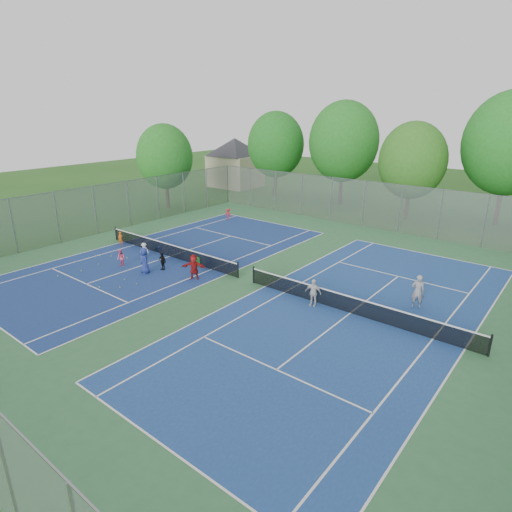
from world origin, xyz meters
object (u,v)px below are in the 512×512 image
at_px(net_left, 169,250).
at_px(instructor, 418,291).
at_px(net_right, 351,305).
at_px(ball_hopper, 198,262).
at_px(ball_crate, 158,249).

bearing_deg(net_left, instructor, 9.72).
bearing_deg(net_right, net_left, 180.00).
relative_size(net_left, ball_hopper, 21.82).
height_order(net_right, ball_crate, net_right).
distance_m(net_left, instructor, 16.59).
relative_size(net_right, instructor, 7.05).
height_order(ball_crate, instructor, instructor).
bearing_deg(ball_hopper, net_left, 179.27).
relative_size(net_left, ball_crate, 41.11).
xyz_separation_m(ball_hopper, instructor, (13.46, 2.84, 0.62)).
height_order(net_left, ball_hopper, net_left).
xyz_separation_m(net_left, instructor, (16.34, 2.80, 0.46)).
bearing_deg(instructor, net_left, -11.35).
relative_size(net_right, ball_hopper, 21.82).
distance_m(ball_crate, ball_hopper, 4.62).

